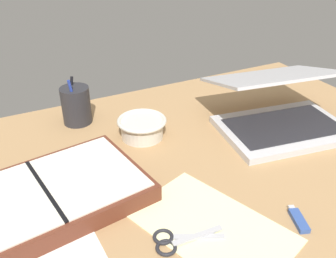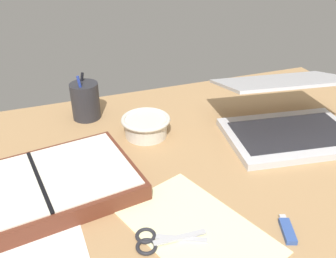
% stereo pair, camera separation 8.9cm
% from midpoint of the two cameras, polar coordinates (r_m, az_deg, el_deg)
% --- Properties ---
extents(desk_top, '(1.40, 1.00, 0.02)m').
position_cam_midpoint_polar(desk_top, '(0.85, 0.27, -8.18)').
color(desk_top, tan).
rests_on(desk_top, ground).
extents(laptop, '(0.38, 0.36, 0.16)m').
position_cam_midpoint_polar(laptop, '(1.05, 14.33, 2.75)').
color(laptop, silver).
rests_on(laptop, desk_top).
extents(bowl, '(0.13, 0.13, 0.05)m').
position_cam_midpoint_polar(bowl, '(0.99, -6.56, 0.24)').
color(bowl, silver).
rests_on(bowl, desk_top).
extents(pen_cup, '(0.08, 0.08, 0.14)m').
position_cam_midpoint_polar(pen_cup, '(1.08, -16.15, 3.44)').
color(pen_cup, '#28282D').
rests_on(pen_cup, desk_top).
extents(planner, '(0.43, 0.30, 0.04)m').
position_cam_midpoint_polar(planner, '(0.82, -21.10, -9.77)').
color(planner, brown).
rests_on(planner, desk_top).
extents(scissors, '(0.13, 0.08, 0.01)m').
position_cam_midpoint_polar(scissors, '(0.70, -3.00, -16.78)').
color(scissors, '#B7B7BC').
rests_on(scissors, desk_top).
extents(paper_sheet_front, '(0.28, 0.34, 0.00)m').
position_cam_midpoint_polar(paper_sheet_front, '(0.73, 3.05, -14.76)').
color(paper_sheet_front, '#F4EFB2').
rests_on(paper_sheet_front, desk_top).
extents(usb_drive, '(0.04, 0.07, 0.01)m').
position_cam_midpoint_polar(usb_drive, '(0.77, 16.08, -13.28)').
color(usb_drive, '#33519E').
rests_on(usb_drive, desk_top).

